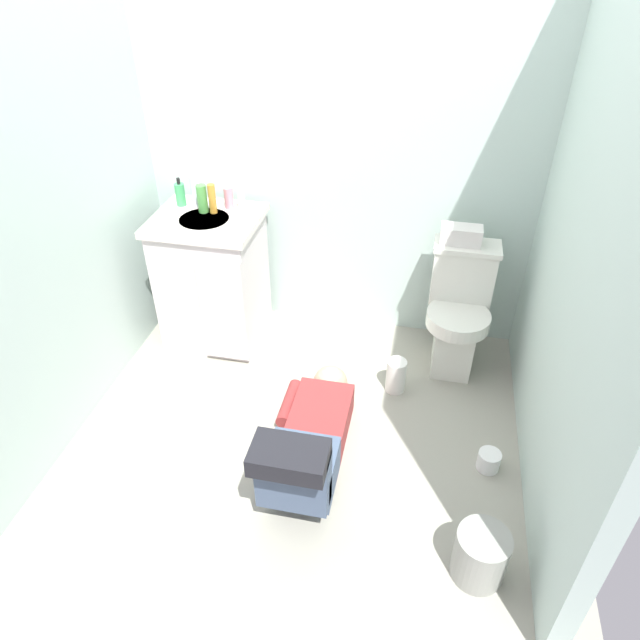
{
  "coord_description": "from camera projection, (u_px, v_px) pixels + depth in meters",
  "views": [
    {
      "loc": [
        0.55,
        -2.09,
        2.25
      ],
      "look_at": [
        0.04,
        0.33,
        0.45
      ],
      "focal_mm": 32.3,
      "sensor_mm": 36.0,
      "label": 1
    }
  ],
  "objects": [
    {
      "name": "toilet_paper_roll",
      "position": [
        489.0,
        461.0,
        2.8
      ],
      "size": [
        0.11,
        0.11,
        0.1
      ],
      "primitive_type": "cylinder",
      "color": "white",
      "rests_on": "ground_plane"
    },
    {
      "name": "faucet",
      "position": [
        213.0,
        199.0,
        3.3
      ],
      "size": [
        0.02,
        0.02,
        0.1
      ],
      "primitive_type": "cylinder",
      "color": "silver",
      "rests_on": "vanity_cabinet"
    },
    {
      "name": "person_plumber",
      "position": [
        309.0,
        441.0,
        2.73
      ],
      "size": [
        0.39,
        1.06,
        0.52
      ],
      "color": "maroon",
      "rests_on": "ground_plane"
    },
    {
      "name": "toilet",
      "position": [
        458.0,
        311.0,
        3.27
      ],
      "size": [
        0.36,
        0.46,
        0.75
      ],
      "color": "silver",
      "rests_on": "ground_plane"
    },
    {
      "name": "wall_back",
      "position": [
        339.0,
        137.0,
        3.17
      ],
      "size": [
        2.42,
        0.08,
        2.4
      ],
      "primitive_type": "cube",
      "color": "#B3C9BF",
      "rests_on": "ground_plane"
    },
    {
      "name": "bottle_amber",
      "position": [
        212.0,
        199.0,
        3.22
      ],
      "size": [
        0.04,
        0.04,
        0.17
      ],
      "primitive_type": "cylinder",
      "color": "#C6872C",
      "rests_on": "vanity_cabinet"
    },
    {
      "name": "tissue_box",
      "position": [
        461.0,
        235.0,
        3.09
      ],
      "size": [
        0.22,
        0.11,
        0.1
      ],
      "primitive_type": "cube",
      "color": "silver",
      "rests_on": "toilet"
    },
    {
      "name": "bottle_green",
      "position": [
        202.0,
        199.0,
        3.23
      ],
      "size": [
        0.06,
        0.06,
        0.16
      ],
      "primitive_type": "cylinder",
      "color": "#4D9B45",
      "rests_on": "vanity_cabinet"
    },
    {
      "name": "wall_left",
      "position": [
        40.0,
        193.0,
        2.56
      ],
      "size": [
        0.08,
        1.95,
        2.4
      ],
      "primitive_type": "cube",
      "color": "#B3C9BF",
      "rests_on": "ground_plane"
    },
    {
      "name": "ground_plane",
      "position": [
        301.0,
        425.0,
        3.08
      ],
      "size": [
        2.76,
        2.95,
        0.04
      ],
      "primitive_type": "cube",
      "color": "#999688"
    },
    {
      "name": "soap_dispenser",
      "position": [
        180.0,
        194.0,
        3.31
      ],
      "size": [
        0.06,
        0.06,
        0.17
      ],
      "color": "#3FA25D",
      "rests_on": "vanity_cabinet"
    },
    {
      "name": "wall_right",
      "position": [
        595.0,
        246.0,
        2.17
      ],
      "size": [
        0.08,
        1.95,
        2.4
      ],
      "primitive_type": "cube",
      "color": "#B3C9BF",
      "rests_on": "ground_plane"
    },
    {
      "name": "bottle_pink",
      "position": [
        229.0,
        198.0,
        3.28
      ],
      "size": [
        0.05,
        0.05,
        0.12
      ],
      "primitive_type": "cylinder",
      "color": "pink",
      "rests_on": "vanity_cabinet"
    },
    {
      "name": "vanity_cabinet",
      "position": [
        213.0,
        279.0,
        3.45
      ],
      "size": [
        0.6,
        0.53,
        0.82
      ],
      "color": "silver",
      "rests_on": "ground_plane"
    },
    {
      "name": "trash_can",
      "position": [
        480.0,
        555.0,
        2.31
      ],
      "size": [
        0.22,
        0.22,
        0.24
      ],
      "primitive_type": "cylinder",
      "color": "gray",
      "rests_on": "ground_plane"
    },
    {
      "name": "paper_towel_roll",
      "position": [
        396.0,
        376.0,
        3.22
      ],
      "size": [
        0.11,
        0.11,
        0.2
      ],
      "primitive_type": "cylinder",
      "color": "white",
      "rests_on": "ground_plane"
    },
    {
      "name": "bottle_clear",
      "position": [
        195.0,
        191.0,
        3.29
      ],
      "size": [
        0.04,
        0.04,
        0.18
      ],
      "primitive_type": "cylinder",
      "color": "silver",
      "rests_on": "vanity_cabinet"
    },
    {
      "name": "bottle_white",
      "position": [
        241.0,
        199.0,
        3.26
      ],
      "size": [
        0.04,
        0.04,
        0.14
      ],
      "primitive_type": "cylinder",
      "color": "white",
      "rests_on": "vanity_cabinet"
    }
  ]
}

